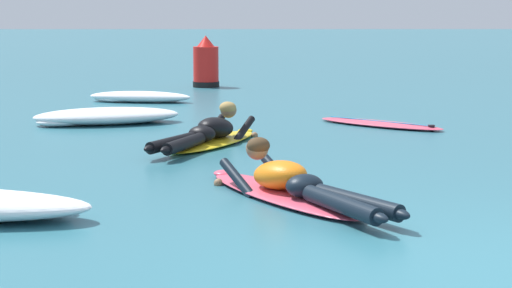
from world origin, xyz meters
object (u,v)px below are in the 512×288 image
Objects in this scene: surfer_far at (210,134)px; channel_marker_buoy at (206,66)px; surfer_near at (291,185)px; drifting_surfboard at (381,124)px.

channel_marker_buoy is at bearing 93.02° from surfer_far.
surfer_near and surfer_far have the same top height.
surfer_far is 2.94m from drifting_surfboard.
channel_marker_buoy is (-2.81, 6.34, 0.41)m from drifting_surfboard.
surfer_far is 8.08m from channel_marker_buoy.
channel_marker_buoy reaches higher than drifting_surfboard.
surfer_near is 11.22m from channel_marker_buoy.
surfer_far is at bearing -144.10° from drifting_surfboard.
channel_marker_buoy is (-1.26, 11.15, 0.31)m from surfer_near.
drifting_surfboard is 6.94m from channel_marker_buoy.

